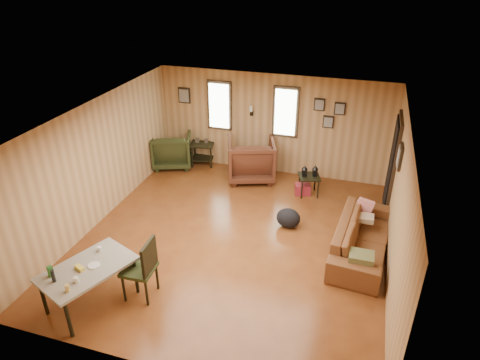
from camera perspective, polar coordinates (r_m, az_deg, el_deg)
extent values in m
cube|color=brown|center=(8.14, -0.84, -7.87)|extent=(5.50, 6.00, 0.02)
cube|color=#997C5B|center=(7.00, -0.97, 8.38)|extent=(5.50, 6.00, 0.02)
cube|color=tan|center=(10.15, 4.37, 7.38)|extent=(5.50, 0.02, 2.40)
cube|color=tan|center=(5.25, -11.43, -15.46)|extent=(5.50, 0.02, 2.40)
cube|color=tan|center=(8.67, -18.55, 2.21)|extent=(0.02, 6.00, 2.40)
cube|color=tan|center=(7.25, 20.39, -3.39)|extent=(0.02, 6.00, 2.40)
cube|color=black|center=(10.34, -2.74, 9.88)|extent=(0.60, 0.05, 1.20)
cube|color=#E0F2D1|center=(10.31, -2.81, 9.81)|extent=(0.48, 0.04, 1.06)
cube|color=black|center=(9.94, 6.10, 8.99)|extent=(0.60, 0.05, 1.20)
cube|color=#E0F2D1|center=(9.90, 6.05, 8.92)|extent=(0.48, 0.04, 1.06)
cube|color=black|center=(10.12, 1.56, 8.90)|extent=(0.07, 0.05, 0.12)
cylinder|color=silver|center=(10.03, 1.47, 9.50)|extent=(0.07, 0.07, 0.14)
cube|color=black|center=(9.07, 19.71, 1.74)|extent=(0.06, 1.00, 2.05)
cube|color=black|center=(9.06, 19.46, 1.78)|extent=(0.04, 0.82, 1.90)
cube|color=black|center=(9.76, 10.55, 9.86)|extent=(0.24, 0.04, 0.28)
cube|color=#9E998C|center=(9.73, 10.52, 9.81)|extent=(0.19, 0.02, 0.22)
cube|color=black|center=(9.73, 13.17, 9.25)|extent=(0.24, 0.04, 0.28)
cube|color=#9E998C|center=(9.71, 13.15, 9.20)|extent=(0.19, 0.02, 0.22)
cube|color=black|center=(9.86, 11.69, 7.60)|extent=(0.24, 0.04, 0.28)
cube|color=#9E998C|center=(9.83, 11.67, 7.54)|extent=(0.19, 0.02, 0.22)
cube|color=black|center=(10.62, -7.43, 11.13)|extent=(0.30, 0.04, 0.38)
cube|color=#9E998C|center=(10.59, -7.50, 11.08)|extent=(0.24, 0.02, 0.31)
cube|color=black|center=(7.78, 20.59, 2.95)|extent=(0.04, 0.34, 0.42)
cube|color=#9E998C|center=(7.78, 20.37, 2.98)|extent=(0.02, 0.27, 0.34)
imported|color=brown|center=(7.85, 16.10, -6.76)|extent=(0.84, 2.24, 0.86)
imported|color=#4A2416|center=(10.00, 1.48, 3.06)|extent=(1.33, 1.29, 1.09)
imported|color=#293015|center=(10.80, -9.04, 4.27)|extent=(1.17, 1.14, 0.96)
cube|color=black|center=(10.72, -5.04, 4.83)|extent=(0.66, 0.62, 0.04)
cube|color=black|center=(10.88, -4.96, 3.00)|extent=(0.60, 0.56, 0.03)
cylinder|color=black|center=(10.70, -6.40, 3.02)|extent=(0.05, 0.05, 0.55)
cylinder|color=black|center=(10.62, -3.90, 2.95)|extent=(0.05, 0.05, 0.55)
cylinder|color=black|center=(11.06, -6.02, 3.92)|extent=(0.05, 0.05, 0.55)
cylinder|color=black|center=(10.99, -3.60, 3.85)|extent=(0.05, 0.05, 0.55)
cube|color=#3F352A|center=(10.71, -5.71, 5.28)|extent=(0.10, 0.04, 0.13)
cube|color=#3F352A|center=(10.67, -4.52, 5.22)|extent=(0.09, 0.04, 0.12)
cube|color=black|center=(9.46, 9.22, 0.46)|extent=(0.57, 0.57, 0.04)
cylinder|color=black|center=(9.38, 8.24, -1.26)|extent=(0.04, 0.04, 0.44)
cylinder|color=black|center=(9.45, 10.37, -1.22)|extent=(0.04, 0.04, 0.44)
cylinder|color=black|center=(9.69, 7.90, -0.23)|extent=(0.04, 0.04, 0.44)
cylinder|color=black|center=(9.75, 9.97, -0.20)|extent=(0.04, 0.04, 0.44)
cube|color=black|center=(9.39, 8.57, 0.98)|extent=(0.12, 0.12, 0.16)
cone|color=black|center=(9.34, 8.63, 1.66)|extent=(0.17, 0.17, 0.09)
cube|color=black|center=(9.44, 9.96, 1.00)|extent=(0.12, 0.12, 0.16)
cone|color=black|center=(9.38, 10.02, 1.68)|extent=(0.17, 0.17, 0.09)
cube|color=maroon|center=(9.61, 8.35, -1.22)|extent=(0.39, 0.32, 0.24)
ellipsoid|color=black|center=(8.40, 6.45, -5.08)|extent=(0.55, 0.47, 0.40)
cube|color=brown|center=(7.18, 15.88, -9.87)|extent=(0.39, 0.31, 0.13)
cube|color=red|center=(8.35, 16.29, -3.42)|extent=(0.35, 0.09, 0.35)
cube|color=gray|center=(8.19, 16.26, -4.87)|extent=(0.33, 0.25, 0.10)
cube|color=gray|center=(6.80, -19.70, -11.09)|extent=(1.25, 1.54, 0.04)
cylinder|color=black|center=(7.08, -24.76, -14.02)|extent=(0.07, 0.07, 0.64)
cylinder|color=black|center=(6.60, -21.90, -16.88)|extent=(0.07, 0.07, 0.64)
cylinder|color=black|center=(7.46, -16.96, -10.01)|extent=(0.07, 0.07, 0.64)
cylinder|color=black|center=(7.00, -13.71, -12.35)|extent=(0.07, 0.07, 0.64)
cylinder|color=beige|center=(6.56, -20.99, -12.31)|extent=(0.09, 0.09, 0.08)
cylinder|color=beige|center=(7.03, -18.22, -8.72)|extent=(0.09, 0.09, 0.08)
cube|color=#1F561F|center=(6.77, -23.96, -11.07)|extent=(0.08, 0.08, 0.17)
cylinder|color=black|center=(6.65, -23.65, -11.66)|extent=(0.07, 0.07, 0.20)
cylinder|color=tan|center=(6.44, -22.03, -13.20)|extent=(0.08, 0.08, 0.11)
cylinder|color=beige|center=(6.78, -18.90, -10.72)|extent=(0.23, 0.23, 0.02)
cube|color=gold|center=(6.77, -20.60, -10.93)|extent=(0.17, 0.13, 0.05)
cube|color=#293015|center=(6.83, -13.33, -11.51)|extent=(0.49, 0.49, 0.06)
cube|color=black|center=(6.58, -12.02, -9.99)|extent=(0.06, 0.45, 0.51)
cylinder|color=black|center=(6.95, -15.24, -13.76)|extent=(0.04, 0.04, 0.49)
cylinder|color=black|center=(6.80, -12.35, -14.47)|extent=(0.04, 0.04, 0.49)
cylinder|color=black|center=(7.19, -13.80, -11.88)|extent=(0.04, 0.04, 0.49)
cylinder|color=black|center=(7.04, -11.00, -12.51)|extent=(0.04, 0.04, 0.49)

